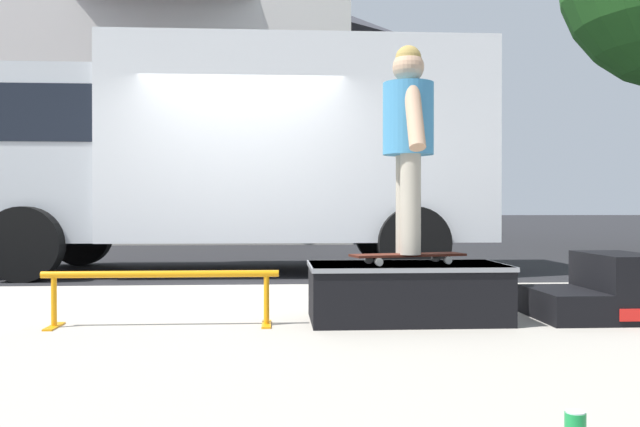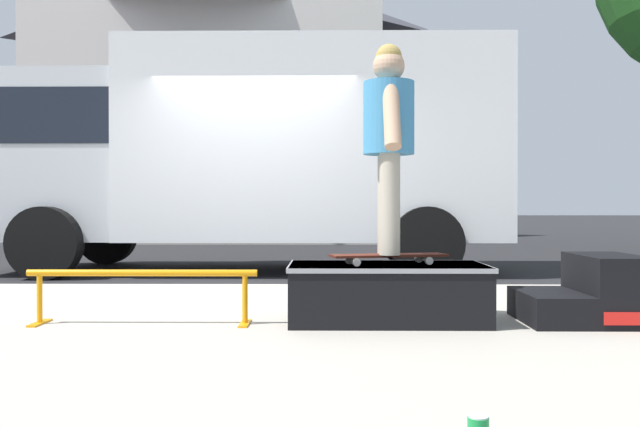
% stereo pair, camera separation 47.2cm
% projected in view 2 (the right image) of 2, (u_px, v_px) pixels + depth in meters
% --- Properties ---
extents(ground_plane, '(140.00, 140.00, 0.00)m').
position_uv_depth(ground_plane, '(244.00, 290.00, 7.28)').
color(ground_plane, black).
extents(sidewalk_slab, '(50.00, 5.00, 0.12)m').
position_uv_depth(sidewalk_slab, '(185.00, 338.00, 4.28)').
color(sidewalk_slab, '#A8A093').
rests_on(sidewalk_slab, ground).
extents(skate_box, '(1.32, 0.70, 0.39)m').
position_uv_depth(skate_box, '(387.00, 291.00, 4.55)').
color(skate_box, black).
rests_on(skate_box, sidewalk_slab).
extents(kicker_ramp, '(0.77, 0.71, 0.45)m').
position_uv_depth(kicker_ramp, '(590.00, 294.00, 4.53)').
color(kicker_ramp, black).
rests_on(kicker_ramp, sidewalk_slab).
extents(grind_rail, '(1.51, 0.28, 0.36)m').
position_uv_depth(grind_rail, '(142.00, 283.00, 4.45)').
color(grind_rail, orange).
rests_on(grind_rail, sidewalk_slab).
extents(skateboard, '(0.81, 0.38, 0.07)m').
position_uv_depth(skateboard, '(389.00, 256.00, 4.52)').
color(skateboard, '#4C1E14').
rests_on(skateboard, skate_box).
extents(skater_kid, '(0.34, 0.72, 1.40)m').
position_uv_depth(skater_kid, '(389.00, 131.00, 4.51)').
color(skater_kid, '#B7AD99').
rests_on(skater_kid, skateboard).
extents(box_truck, '(6.91, 2.63, 3.05)m').
position_uv_depth(box_truck, '(245.00, 149.00, 9.47)').
color(box_truck, white).
rests_on(box_truck, ground).
extents(house_behind, '(9.54, 8.23, 8.40)m').
position_uv_depth(house_behind, '(222.00, 95.00, 20.24)').
color(house_behind, silver).
rests_on(house_behind, ground).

